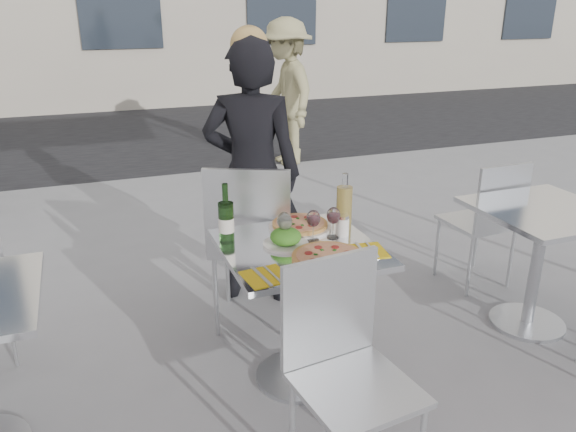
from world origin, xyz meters
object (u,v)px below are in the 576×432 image
object	(u,v)px
chair_far	(251,234)
chair_near	(344,356)
pizza_far	(300,225)
pizza_near	(329,257)
pedestrian_b	(286,93)
wine_bottle	(226,220)
sugar_shaker	(342,225)
napkin_left	(266,276)
woman_diner	(252,175)
napkin_right	(366,251)
wineglass_white_a	(285,223)
main_table	(299,286)
wineglass_red_a	(313,220)
wineglass_red_b	(333,217)
side_table_right	(540,243)
carafe	(344,206)
side_chair_rfar	(488,215)
salad_plate	(286,238)
wineglass_white_b	(284,222)

from	to	relation	value
chair_far	chair_near	size ratio (longest dim) A/B	1.10
chair_near	pizza_far	xyz separation A→B (m)	(0.15, 0.84, 0.22)
pizza_near	chair_near	bearing A→B (deg)	-106.47
pedestrian_b	wine_bottle	size ratio (longest dim) A/B	5.78
sugar_shaker	napkin_left	world-z (taller)	sugar_shaker
woman_diner	napkin_right	size ratio (longest dim) A/B	8.11
sugar_shaker	wineglass_white_a	bearing A→B (deg)	-178.67
main_table	wineglass_red_a	bearing A→B (deg)	23.96
pedestrian_b	wine_bottle	world-z (taller)	pedestrian_b
pizza_near	wineglass_red_b	bearing A→B (deg)	60.78
pizza_far	wineglass_red_b	bearing A→B (deg)	-58.67
pizza_near	napkin_right	distance (m)	0.20
pizza_far	napkin_right	size ratio (longest dim) A/B	1.58
side_table_right	carafe	size ratio (longest dim) A/B	2.59
pedestrian_b	sugar_shaker	distance (m)	4.16
side_chair_rfar	napkin_left	distance (m)	1.96
pizza_near	wineglass_red_a	distance (m)	0.24
chair_far	chair_near	xyz separation A→B (m)	(0.02, -1.18, -0.06)
pizza_far	wine_bottle	world-z (taller)	wine_bottle
main_table	side_chair_rfar	xyz separation A→B (m)	(1.54, 0.51, -0.01)
salad_plate	wine_bottle	bearing A→B (deg)	151.59
side_chair_rfar	woman_diner	size ratio (longest dim) A/B	0.54
side_chair_rfar	sugar_shaker	bearing A→B (deg)	17.32
pizza_far	sugar_shaker	world-z (taller)	sugar_shaker
side_chair_rfar	wineglass_red_b	distance (m)	1.46
side_table_right	chair_far	size ratio (longest dim) A/B	0.73
side_table_right	wineglass_white_a	size ratio (longest dim) A/B	4.76
wineglass_white_a	napkin_right	size ratio (longest dim) A/B	0.76
wine_bottle	wineglass_red_a	size ratio (longest dim) A/B	1.87
sugar_shaker	salad_plate	bearing A→B (deg)	-176.73
main_table	salad_plate	xyz separation A→B (m)	(-0.06, 0.03, 0.25)
napkin_left	side_table_right	bearing A→B (deg)	1.57
wine_bottle	wineglass_red_b	size ratio (longest dim) A/B	1.87
wineglass_red_a	napkin_right	xyz separation A→B (m)	(0.18, -0.21, -0.11)
woman_diner	wine_bottle	world-z (taller)	woman_diner
side_table_right	napkin_right	xyz separation A→B (m)	(-1.23, -0.17, 0.21)
pedestrian_b	wineglass_white_b	distance (m)	4.24
chair_near	napkin_right	distance (m)	0.60
wine_bottle	napkin_left	xyz separation A→B (m)	(0.06, -0.42, -0.11)
chair_near	woman_diner	bearing A→B (deg)	78.54
wineglass_red_b	napkin_right	bearing A→B (deg)	-70.37
napkin_left	napkin_right	distance (m)	0.53
side_chair_rfar	wine_bottle	bearing A→B (deg)	8.21
side_table_right	pedestrian_b	distance (m)	4.05
woman_diner	pizza_far	distance (m)	0.74
wine_bottle	wineglass_red_a	bearing A→B (deg)	-17.94
chair_far	napkin_right	bearing A→B (deg)	139.95
side_table_right	sugar_shaker	xyz separation A→B (m)	(-1.25, 0.05, 0.26)
main_table	side_table_right	world-z (taller)	same
woman_diner	salad_plate	distance (m)	0.93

